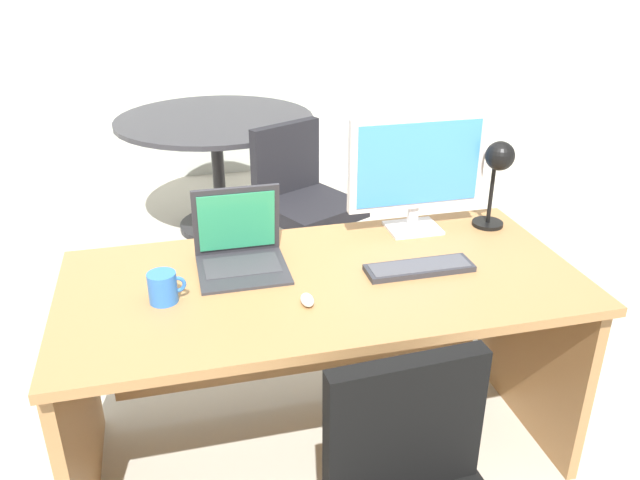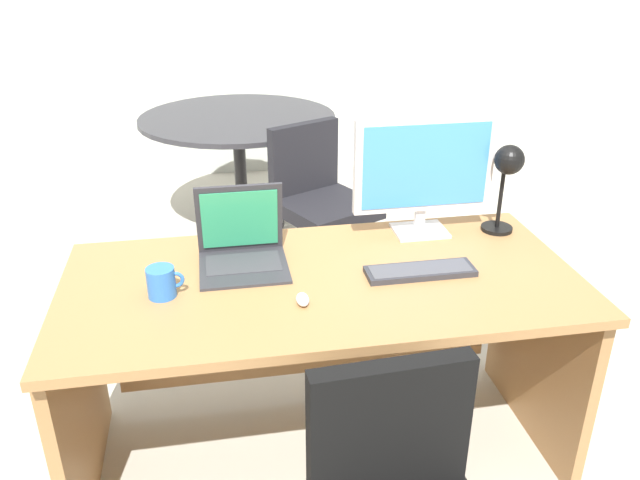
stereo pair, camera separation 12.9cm
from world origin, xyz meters
The scene contains 10 objects.
ground centered at (0.00, 1.50, 0.00)m, with size 12.00×12.00×0.00m, color #B7B2A3.
desk centered at (0.00, 0.05, 0.53)m, with size 1.72×0.83×0.76m.
monitor centered at (0.44, 0.29, 1.01)m, with size 0.53×0.16×0.45m.
laptop centered at (-0.25, 0.18, 0.84)m, with size 0.30×0.28×0.27m.
keyboard centered at (0.33, -0.03, 0.77)m, with size 0.37×0.11×0.02m.
mouse centered at (-0.09, -0.16, 0.77)m, with size 0.04×0.07×0.03m.
desk_lamp centered at (0.74, 0.23, 1.01)m, with size 0.12×0.14×0.35m.
coffee_mug centered at (-0.52, -0.03, 0.80)m, with size 0.12×0.09×0.10m.
meeting_table centered at (-0.15, 2.19, 0.58)m, with size 1.25×1.25×0.76m.
meeting_chair_near centered at (0.25, 1.39, 0.36)m, with size 0.62×0.63×0.87m.
Camera 2 is at (-0.34, -1.84, 1.78)m, focal length 35.88 mm.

